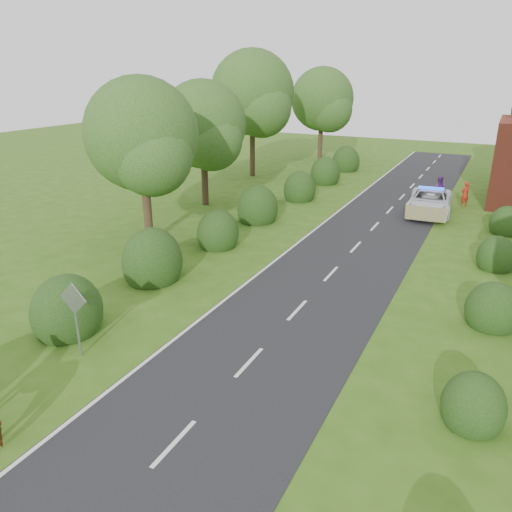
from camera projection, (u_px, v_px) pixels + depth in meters
The scene contains 13 objects.
ground at pixel (174, 444), 12.15m from camera, with size 120.00×120.00×0.00m, color #315B13.
road at pixel (350, 253), 24.72m from camera, with size 6.00×70.00×0.02m, color black.
road_markings at pixel (305, 261), 23.65m from camera, with size 4.96×70.00×0.01m.
hedgerow_left at pixel (202, 240), 24.40m from camera, with size 2.75×50.41×3.00m.
hedgerow_right at pixel (494, 298), 18.61m from camera, with size 2.10×45.78×2.10m.
tree_left_a at pixel (144, 140), 24.28m from camera, with size 5.74×5.60×8.38m.
tree_left_b at pixel (205, 128), 31.72m from camera, with size 5.74×5.60×8.07m.
tree_left_c at pixel (255, 96), 40.16m from camera, with size 6.97×6.80×10.22m.
tree_left_d at pixel (324, 102), 47.85m from camera, with size 6.15×6.00×8.89m.
road_sign at pixel (75, 309), 15.32m from camera, with size 1.06×0.08×2.53m.
police_van at pixel (430, 202), 31.33m from camera, with size 2.96×5.77×1.69m.
pedestrian_red at pixel (465, 194), 32.91m from camera, with size 0.61×0.40×1.67m, color #A52513.
pedestrian_purple at pixel (439, 189), 33.93m from camera, with size 0.87×0.68×1.80m, color #522176.
Camera 1 is at (6.13, -7.86, 8.56)m, focal length 35.00 mm.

